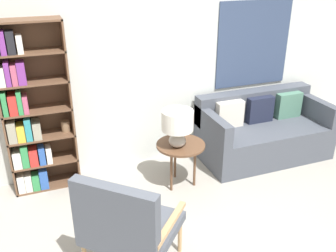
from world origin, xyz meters
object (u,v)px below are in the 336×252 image
Objects in this scene: bookshelf at (29,116)px; table_lamp at (178,124)px; side_table at (181,148)px; couch at (262,132)px; armchair at (125,223)px.

table_lamp is at bearing -21.31° from bookshelf.
bookshelf is at bearing 160.69° from side_table.
armchair is at bearing -147.78° from couch.
bookshelf is 3.43× the size of side_table.
couch is at bearing 32.22° from armchair.
bookshelf reaches higher than side_table.
bookshelf is at bearing 175.04° from couch.
bookshelf reaches higher than couch.
couch is 1.46m from table_lamp.
armchair reaches higher than side_table.
table_lamp is (-1.35, -0.33, 0.47)m from couch.
armchair reaches higher than couch.
bookshelf is 2.89m from couch.
table_lamp is at bearing -166.15° from couch.
bookshelf is 1.59m from table_lamp.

